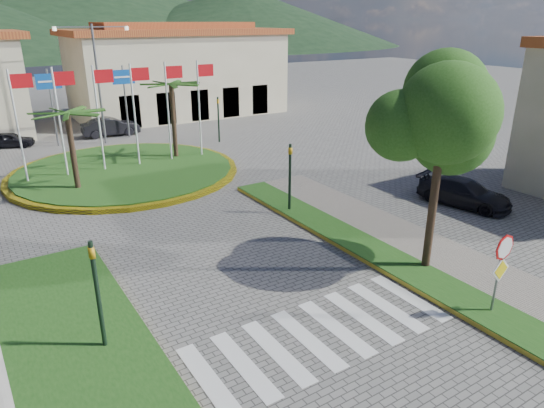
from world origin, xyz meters
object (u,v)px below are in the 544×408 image
roundabout_island (126,171)px  stop_sign (501,262)px  deciduous_tree (443,123)px  car_side_right (464,192)px  car_dark_a (10,140)px  car_dark_b (111,127)px

roundabout_island → stop_sign: 20.69m
deciduous_tree → car_side_right: 8.63m
roundabout_island → car_dark_a: (-4.84, 10.36, 0.35)m
car_side_right → car_dark_b: bearing=98.5°
car_dark_b → car_side_right: size_ratio=0.96×
roundabout_island → deciduous_tree: (5.50, -17.00, 5.00)m
roundabout_island → stop_sign: bearing=-76.3°
stop_sign → car_dark_b: size_ratio=0.63×
stop_sign → deciduous_tree: size_ratio=0.39×
car_dark_a → car_side_right: car_side_right is taller
stop_sign → car_dark_b: (-2.90, 30.24, -1.10)m
deciduous_tree → car_side_right: size_ratio=1.57×
stop_sign → car_dark_a: 31.95m
stop_sign → deciduous_tree: deciduous_tree is taller
deciduous_tree → car_side_right: (6.50, 3.39, -4.55)m
car_side_right → deciduous_tree: bearing=-166.7°
deciduous_tree → stop_sign: bearing=-101.2°
roundabout_island → deciduous_tree: 18.55m
car_dark_b → stop_sign: bearing=-170.1°
stop_sign → car_dark_b: bearing=95.5°
deciduous_tree → car_dark_b: size_ratio=1.63×
car_dark_b → car_dark_a: bearing=93.0°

